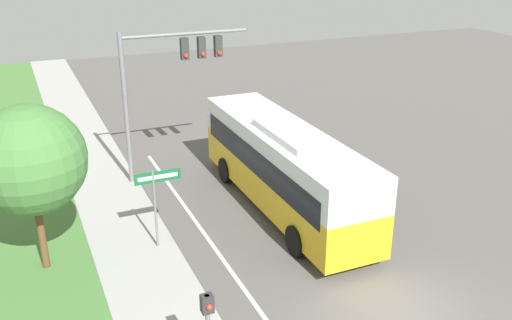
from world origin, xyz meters
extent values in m
plane|color=#565451|center=(0.00, 0.00, 0.00)|extent=(80.00, 80.00, 0.00)
cube|color=gold|center=(-0.07, 7.31, 1.20)|extent=(2.42, 10.80, 1.59)
cube|color=silver|center=(-0.07, 7.31, 2.64)|extent=(2.42, 10.80, 1.30)
cube|color=black|center=(-0.07, 7.31, 2.19)|extent=(2.46, 9.94, 0.98)
cube|color=silver|center=(-0.07, 6.50, 3.41)|extent=(1.69, 3.78, 0.24)
cylinder|color=black|center=(-1.22, 10.66, 0.54)|extent=(0.28, 1.09, 1.09)
cylinder|color=black|center=(1.09, 10.66, 0.54)|extent=(0.28, 1.09, 1.09)
cylinder|color=black|center=(-1.22, 3.96, 0.54)|extent=(0.28, 1.09, 1.09)
cylinder|color=black|center=(1.09, 3.96, 0.54)|extent=(0.28, 1.09, 1.09)
cylinder|color=slate|center=(-5.05, 12.04, 3.28)|extent=(0.20, 0.20, 6.56)
cylinder|color=slate|center=(-2.35, 12.04, 6.31)|extent=(5.41, 0.14, 0.14)
cube|color=#2D2D2D|center=(-2.41, 12.04, 5.69)|extent=(0.32, 0.28, 0.90)
sphere|color=red|center=(-2.41, 11.86, 5.44)|extent=(0.18, 0.18, 0.18)
cube|color=#2D2D2D|center=(-1.67, 12.04, 5.69)|extent=(0.32, 0.28, 0.90)
sphere|color=red|center=(-1.67, 11.86, 5.44)|extent=(0.18, 0.18, 0.18)
cube|color=#2D2D2D|center=(-0.93, 12.04, 5.69)|extent=(0.32, 0.28, 0.90)
sphere|color=red|center=(-0.93, 11.86, 5.44)|extent=(0.18, 0.18, 0.18)
cube|color=#2D2D2D|center=(-5.89, -0.61, 2.41)|extent=(0.28, 0.24, 0.44)
sphere|color=red|center=(-5.89, -0.76, 2.41)|extent=(0.14, 0.14, 0.14)
cylinder|color=slate|center=(-5.41, 6.20, 1.47)|extent=(0.08, 0.08, 2.95)
cube|color=#145B2D|center=(-5.26, 6.20, 2.70)|extent=(1.57, 0.03, 0.38)
cube|color=white|center=(-5.26, 6.18, 2.70)|extent=(1.34, 0.01, 0.13)
cylinder|color=brown|center=(-9.06, 6.41, 1.46)|extent=(0.24, 0.24, 2.71)
sphere|color=#427538|center=(-9.06, 6.41, 3.84)|extent=(3.42, 3.42, 3.42)
camera|label=1|loc=(-9.18, -10.90, 10.22)|focal=40.00mm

